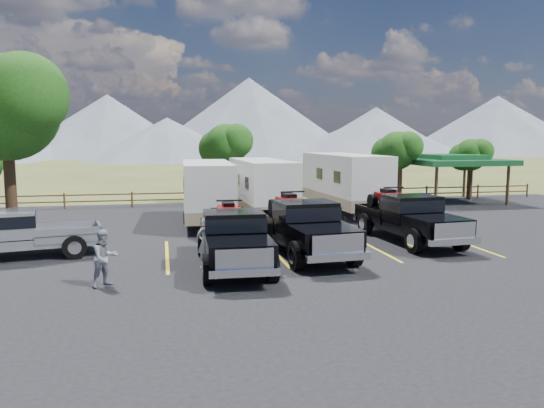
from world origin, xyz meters
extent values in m
plane|color=#505825|center=(0.00, 0.00, 0.00)|extent=(320.00, 320.00, 0.00)
cube|color=black|center=(0.00, 3.00, 0.02)|extent=(44.00, 34.00, 0.04)
cube|color=yellow|center=(-6.00, 4.00, 0.04)|extent=(0.12, 5.50, 0.01)
cube|color=yellow|center=(-2.00, 4.00, 0.04)|extent=(0.12, 5.50, 0.01)
cube|color=yellow|center=(2.00, 4.00, 0.04)|extent=(0.12, 5.50, 0.01)
cube|color=yellow|center=(6.00, 4.00, 0.04)|extent=(0.12, 5.50, 0.01)
cylinder|color=#312113|center=(-12.50, 9.00, 2.24)|extent=(0.48, 0.48, 4.48)
sphere|color=#184B12|center=(-12.50, 9.00, 5.60)|extent=(4.48, 4.48, 4.48)
sphere|color=#184B12|center=(-11.54, 8.20, 6.08)|extent=(3.52, 3.52, 3.52)
cylinder|color=#312113|center=(9.00, 17.00, 1.40)|extent=(0.39, 0.39, 2.80)
sphere|color=#184B12|center=(9.00, 17.00, 3.50)|extent=(2.52, 2.52, 2.52)
sphere|color=#184B12|center=(9.54, 16.55, 3.77)|extent=(1.98, 1.98, 1.98)
sphere|color=#184B12|center=(8.50, 17.40, 3.32)|extent=(2.16, 2.16, 2.16)
cylinder|color=#312113|center=(15.00, 18.00, 1.26)|extent=(0.38, 0.38, 2.52)
sphere|color=#184B12|center=(15.00, 18.00, 3.15)|extent=(2.24, 2.24, 2.24)
sphere|color=#184B12|center=(15.48, 17.60, 3.39)|extent=(1.76, 1.76, 1.76)
sphere|color=#184B12|center=(14.55, 18.35, 2.99)|extent=(1.92, 1.92, 1.92)
cylinder|color=#312113|center=(-2.00, 19.00, 1.54)|extent=(0.41, 0.41, 3.08)
sphere|color=#184B12|center=(-2.00, 19.00, 3.85)|extent=(2.80, 2.80, 2.80)
sphere|color=#184B12|center=(-1.40, 18.50, 4.15)|extent=(2.20, 2.20, 2.20)
sphere|color=#184B12|center=(-2.56, 19.44, 3.65)|extent=(2.40, 2.40, 2.40)
cylinder|color=brown|center=(-12.00, 18.50, 0.50)|extent=(0.12, 0.12, 1.00)
cylinder|color=brown|center=(-8.00, 18.50, 0.50)|extent=(0.12, 0.12, 1.00)
cylinder|color=brown|center=(-4.00, 18.50, 0.50)|extent=(0.12, 0.12, 1.00)
cylinder|color=brown|center=(0.00, 18.50, 0.50)|extent=(0.12, 0.12, 1.00)
cylinder|color=brown|center=(4.00, 18.50, 0.50)|extent=(0.12, 0.12, 1.00)
cylinder|color=brown|center=(8.00, 18.50, 0.50)|extent=(0.12, 0.12, 1.00)
cylinder|color=brown|center=(12.00, 18.50, 0.50)|extent=(0.12, 0.12, 1.00)
cylinder|color=brown|center=(16.00, 18.50, 0.50)|extent=(0.12, 0.12, 1.00)
cylinder|color=brown|center=(20.00, 18.50, 0.50)|extent=(0.12, 0.12, 1.00)
cube|color=brown|center=(2.00, 18.50, 0.45)|extent=(36.00, 0.06, 0.08)
cube|color=brown|center=(2.00, 18.50, 0.85)|extent=(36.00, 0.06, 0.08)
cylinder|color=brown|center=(10.50, 14.50, 1.30)|extent=(0.20, 0.20, 2.60)
cylinder|color=brown|center=(10.50, 19.50, 1.30)|extent=(0.20, 0.20, 2.60)
cylinder|color=brown|center=(15.50, 14.50, 1.30)|extent=(0.20, 0.20, 2.60)
cylinder|color=brown|center=(15.50, 19.50, 1.30)|extent=(0.20, 0.20, 2.60)
cube|color=#17532A|center=(13.00, 17.00, 2.75)|extent=(6.20, 6.20, 0.35)
cube|color=#17532A|center=(13.00, 17.00, 3.05)|extent=(3.50, 3.50, 0.35)
cone|color=slate|center=(-18.00, 112.00, 7.00)|extent=(44.00, 44.00, 14.00)
cone|color=slate|center=(14.00, 108.00, 9.00)|extent=(52.00, 52.00, 18.00)
cone|color=slate|center=(48.00, 114.00, 6.00)|extent=(40.00, 40.00, 12.00)
cone|color=slate|center=(80.00, 110.00, 7.50)|extent=(50.00, 50.00, 15.00)
cone|color=slate|center=(-5.00, 87.00, 4.00)|extent=(32.00, 32.00, 8.00)
cone|color=slate|center=(35.00, 84.00, 4.50)|extent=(40.00, 40.00, 9.00)
cube|color=black|center=(-3.82, 1.88, 0.69)|extent=(2.07, 5.92, 0.37)
cube|color=black|center=(-3.88, -0.09, 1.07)|extent=(2.03, 1.91, 0.51)
cube|color=black|center=(-3.82, 1.76, 1.43)|extent=(1.98, 1.66, 1.03)
cube|color=black|center=(-3.82, 1.76, 1.58)|extent=(2.02, 1.72, 0.46)
cube|color=black|center=(-3.76, 3.73, 0.97)|extent=(2.05, 2.53, 0.57)
cube|color=silver|center=(-3.91, -1.14, 1.02)|extent=(1.65, 0.13, 0.57)
cube|color=silver|center=(-3.91, -1.20, 0.63)|extent=(2.02, 0.24, 0.23)
cube|color=silver|center=(-3.73, 4.97, 0.63)|extent=(2.02, 0.22, 0.23)
cylinder|color=black|center=(-4.84, -0.13, 0.50)|extent=(0.34, 0.93, 0.93)
cylinder|color=black|center=(-2.91, -0.18, 0.50)|extent=(0.34, 0.93, 0.93)
cylinder|color=black|center=(-4.72, 3.95, 0.50)|extent=(0.34, 0.93, 0.93)
cylinder|color=black|center=(-2.79, 3.89, 0.50)|extent=(0.34, 0.93, 0.93)
cube|color=#940A08|center=(-3.76, 3.73, 1.67)|extent=(0.76, 1.36, 0.36)
cube|color=black|center=(-3.76, 3.73, 1.92)|extent=(0.43, 0.78, 0.19)
cube|color=#940A08|center=(-3.78, 3.17, 1.77)|extent=(0.83, 0.38, 0.23)
cylinder|color=black|center=(-3.78, 3.27, 2.13)|extent=(0.93, 0.09, 0.06)
cylinder|color=black|center=(-4.24, 3.18, 1.46)|extent=(0.28, 0.58, 0.58)
cylinder|color=black|center=(-3.32, 3.15, 1.46)|extent=(0.28, 0.58, 0.58)
cylinder|color=black|center=(-4.21, 4.31, 1.46)|extent=(0.28, 0.58, 0.58)
cylinder|color=black|center=(-3.28, 4.28, 1.46)|extent=(0.28, 0.58, 0.58)
cube|color=black|center=(-0.99, 3.23, 0.72)|extent=(2.42, 6.30, 0.39)
cube|color=black|center=(-0.85, 1.16, 1.12)|extent=(2.21, 2.09, 0.54)
cube|color=black|center=(-0.98, 3.10, 1.50)|extent=(2.15, 1.83, 1.08)
cube|color=black|center=(-0.98, 3.10, 1.67)|extent=(2.20, 1.90, 0.49)
cube|color=black|center=(-1.12, 5.18, 1.02)|extent=(2.26, 2.74, 0.60)
cube|color=silver|center=(-0.77, 0.05, 1.07)|extent=(1.74, 0.21, 0.60)
cube|color=silver|center=(-0.77, -0.01, 0.66)|extent=(2.13, 0.34, 0.24)
cube|color=silver|center=(-1.21, 6.48, 0.66)|extent=(2.13, 0.32, 0.24)
cylinder|color=black|center=(-1.86, 1.02, 0.53)|extent=(0.39, 1.00, 0.98)
cylinder|color=black|center=(0.17, 1.16, 0.53)|extent=(0.39, 1.00, 0.98)
cylinder|color=black|center=(-2.15, 5.30, 0.53)|extent=(0.39, 1.00, 0.98)
cylinder|color=black|center=(-0.12, 5.44, 0.53)|extent=(0.39, 1.00, 0.98)
cube|color=#940A08|center=(-1.12, 5.18, 1.75)|extent=(0.85, 1.46, 0.38)
cube|color=black|center=(-1.12, 5.18, 2.02)|extent=(0.49, 0.84, 0.20)
cube|color=#940A08|center=(-1.08, 4.59, 1.86)|extent=(0.89, 0.44, 0.24)
cylinder|color=black|center=(-1.09, 4.69, 2.24)|extent=(0.98, 0.13, 0.07)
cylinder|color=black|center=(-1.57, 4.55, 1.54)|extent=(0.32, 0.63, 0.61)
cylinder|color=black|center=(-0.60, 4.62, 1.54)|extent=(0.32, 0.63, 0.61)
cylinder|color=black|center=(-1.65, 5.74, 1.54)|extent=(0.32, 0.63, 0.61)
cylinder|color=black|center=(-0.68, 5.81, 1.54)|extent=(0.32, 0.63, 0.61)
cube|color=black|center=(3.93, 4.71, 0.71)|extent=(2.37, 6.15, 0.38)
cube|color=black|center=(4.07, 2.68, 1.10)|extent=(2.16, 2.04, 0.53)
cube|color=black|center=(3.94, 4.58, 1.47)|extent=(2.10, 1.79, 1.06)
cube|color=black|center=(3.94, 4.58, 1.63)|extent=(2.15, 1.85, 0.48)
cube|color=black|center=(3.79, 6.61, 1.00)|extent=(2.21, 2.68, 0.58)
cube|color=silver|center=(4.15, 1.61, 1.04)|extent=(1.69, 0.21, 0.58)
cube|color=silver|center=(4.16, 1.54, 0.64)|extent=(2.08, 0.34, 0.23)
cube|color=silver|center=(3.70, 7.87, 0.64)|extent=(2.08, 0.32, 0.23)
cylinder|color=black|center=(3.09, 2.55, 0.52)|extent=(0.38, 0.97, 0.95)
cylinder|color=black|center=(5.07, 2.69, 0.52)|extent=(0.38, 0.97, 0.95)
cylinder|color=black|center=(2.79, 6.72, 0.52)|extent=(0.38, 0.97, 0.95)
cylinder|color=black|center=(4.77, 6.87, 0.52)|extent=(0.38, 0.97, 0.95)
cube|color=#940A08|center=(3.79, 6.61, 1.71)|extent=(0.84, 1.42, 0.37)
cube|color=black|center=(3.79, 6.61, 1.98)|extent=(0.48, 0.82, 0.19)
cube|color=#940A08|center=(3.84, 6.03, 1.82)|extent=(0.87, 0.43, 0.23)
cylinder|color=black|center=(3.83, 6.13, 2.19)|extent=(0.95, 0.13, 0.06)
cylinder|color=black|center=(3.36, 5.99, 1.50)|extent=(0.32, 0.61, 0.59)
cylinder|color=black|center=(4.31, 6.06, 1.50)|extent=(0.32, 0.61, 0.59)
cylinder|color=black|center=(3.28, 7.15, 1.50)|extent=(0.32, 0.61, 0.59)
cylinder|color=black|center=(4.23, 7.22, 1.50)|extent=(0.32, 0.61, 0.59)
cube|color=silver|center=(-3.93, 10.87, 1.86)|extent=(2.55, 7.25, 2.58)
cube|color=gray|center=(-3.93, 10.87, 0.85)|extent=(2.57, 7.29, 0.57)
cube|color=black|center=(-5.15, 9.11, 2.12)|extent=(0.05, 0.86, 0.57)
cube|color=black|center=(-2.83, 9.03, 2.12)|extent=(0.05, 0.86, 0.57)
cylinder|color=black|center=(-5.00, 11.19, 0.37)|extent=(0.26, 0.68, 0.67)
cylinder|color=black|center=(-2.84, 11.12, 0.37)|extent=(0.26, 0.68, 0.67)
cube|color=black|center=(-4.09, 6.42, 0.52)|extent=(0.18, 1.73, 0.10)
cube|color=silver|center=(-0.93, 12.20, 1.87)|extent=(2.56, 7.31, 2.60)
cube|color=gray|center=(-0.93, 12.20, 0.86)|extent=(2.59, 7.34, 0.58)
cube|color=black|center=(-2.03, 10.35, 2.13)|extent=(0.05, 0.87, 0.58)
cube|color=black|center=(0.30, 10.43, 2.13)|extent=(0.05, 0.87, 0.58)
cylinder|color=black|center=(-2.02, 12.45, 0.38)|extent=(0.26, 0.68, 0.67)
cylinder|color=black|center=(0.15, 12.53, 0.38)|extent=(0.26, 0.68, 0.67)
cube|color=black|center=(-0.77, 7.72, 0.52)|extent=(0.18, 1.74, 0.10)
cube|color=silver|center=(4.07, 13.18, 2.01)|extent=(2.90, 7.90, 2.80)
cube|color=gray|center=(4.07, 13.18, 0.92)|extent=(2.93, 7.94, 0.62)
cube|color=black|center=(2.92, 11.18, 2.29)|extent=(0.07, 0.93, 0.62)
cube|color=black|center=(5.43, 11.31, 2.29)|extent=(0.07, 0.93, 0.62)
cylinder|color=black|center=(2.88, 13.43, 0.40)|extent=(0.30, 0.74, 0.73)
cylinder|color=black|center=(5.22, 13.56, 0.40)|extent=(0.30, 0.74, 0.73)
cube|color=black|center=(4.33, 8.37, 0.56)|extent=(0.22, 1.87, 0.10)
cube|color=#999BA2|center=(-11.25, 4.74, 0.63)|extent=(5.60, 2.73, 0.34)
cube|color=#999BA2|center=(-11.36, 4.72, 1.31)|extent=(1.78, 2.02, 0.94)
cube|color=black|center=(-11.36, 4.72, 1.45)|extent=(1.84, 2.07, 0.42)
cube|color=#999BA2|center=(-9.59, 5.06, 0.89)|extent=(2.56, 2.21, 0.52)
cube|color=silver|center=(-8.48, 5.28, 0.58)|extent=(0.50, 1.84, 0.21)
cylinder|color=black|center=(-9.59, 5.97, 0.46)|extent=(0.89, 0.44, 0.85)
cylinder|color=black|center=(-9.25, 4.23, 0.46)|extent=(0.89, 0.44, 0.85)
imported|color=silver|center=(-4.74, 1.96, 0.90)|extent=(0.73, 0.61, 1.71)
imported|color=gray|center=(-7.80, 0.33, 0.88)|extent=(1.04, 1.00, 1.69)
camera|label=1|loc=(-6.08, -15.44, 4.38)|focal=35.00mm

